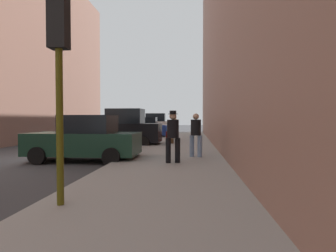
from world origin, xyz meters
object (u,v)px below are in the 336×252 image
at_px(pedestrian_with_fedora, 173,134).
at_px(parked_black_suv, 123,129).
at_px(rolling_suitcase, 169,136).
at_px(pedestrian_in_jeans, 196,133).
at_px(parked_dark_green_sedan, 85,139).
at_px(parked_blue_sedan, 144,128).
at_px(traffic_light, 59,54).
at_px(pedestrian_in_tan_coat, 175,127).
at_px(parked_white_van, 154,124).
at_px(duffel_bag, 171,141).
at_px(fire_hydrant, 154,137).

bearing_deg(pedestrian_with_fedora, parked_black_suv, 117.85).
bearing_deg(pedestrian_with_fedora, rolling_suitcase, 95.84).
bearing_deg(parked_black_suv, pedestrian_with_fedora, -62.15).
bearing_deg(pedestrian_in_jeans, pedestrian_with_fedora, -118.28).
distance_m(parked_dark_green_sedan, parked_black_suv, 5.64).
xyz_separation_m(parked_blue_sedan, traffic_light, (1.85, -17.89, 1.91)).
xyz_separation_m(pedestrian_in_tan_coat, pedestrian_in_jeans, (1.34, -7.75, 0.00)).
distance_m(pedestrian_with_fedora, pedestrian_in_jeans, 1.68).
bearing_deg(parked_black_suv, parked_white_van, 90.00).
height_order(parked_black_suv, traffic_light, traffic_light).
relative_size(traffic_light, pedestrian_in_jeans, 2.11).
bearing_deg(pedestrian_in_tan_coat, parked_blue_sedan, 125.56).
relative_size(parked_black_suv, traffic_light, 1.28).
bearing_deg(traffic_light, rolling_suitcase, 86.60).
relative_size(parked_dark_green_sedan, parked_white_van, 0.90).
height_order(pedestrian_with_fedora, rolling_suitcase, pedestrian_with_fedora).
distance_m(parked_blue_sedan, duffel_bag, 6.87).
distance_m(traffic_light, pedestrian_in_jeans, 6.69).
height_order(pedestrian_in_tan_coat, rolling_suitcase, pedestrian_in_tan_coat).
relative_size(parked_white_van, fire_hydrant, 6.63).
distance_m(pedestrian_in_jeans, rolling_suitcase, 7.20).
bearing_deg(parked_blue_sedan, parked_dark_green_sedan, -90.00).
bearing_deg(parked_white_van, pedestrian_with_fedora, -79.99).
xyz_separation_m(parked_white_van, traffic_light, (1.85, -24.30, 1.73)).
bearing_deg(parked_white_van, traffic_light, -85.64).
height_order(parked_black_suv, rolling_suitcase, parked_black_suv).
distance_m(parked_black_suv, duffel_bag, 2.99).
height_order(parked_white_van, pedestrian_with_fedora, parked_white_van).
xyz_separation_m(parked_black_suv, pedestrian_in_jeans, (4.29, -5.12, 0.07)).
xyz_separation_m(parked_black_suv, pedestrian_in_tan_coat, (2.95, 2.63, 0.07)).
relative_size(parked_black_suv, pedestrian_in_tan_coat, 2.70).
relative_size(traffic_light, rolling_suitcase, 3.46).
xyz_separation_m(traffic_light, pedestrian_with_fedora, (1.64, 4.53, -1.62)).
distance_m(parked_blue_sedan, traffic_light, 18.09).
bearing_deg(pedestrian_in_tan_coat, parked_white_van, 105.66).
bearing_deg(rolling_suitcase, traffic_light, -93.40).
relative_size(parked_dark_green_sedan, pedestrian_in_tan_coat, 2.46).
bearing_deg(pedestrian_with_fedora, fire_hydrant, 103.21).
bearing_deg(traffic_light, parked_dark_green_sedan, 108.64).
bearing_deg(fire_hydrant, duffel_bag, -2.82).
xyz_separation_m(pedestrian_in_tan_coat, pedestrian_with_fedora, (0.54, -9.24, 0.03)).
xyz_separation_m(rolling_suitcase, duffel_bag, (0.22, -1.33, -0.20)).
distance_m(parked_dark_green_sedan, pedestrian_in_jeans, 4.33).
bearing_deg(rolling_suitcase, duffel_bag, -80.54).
bearing_deg(pedestrian_in_tan_coat, duffel_bag, -92.88).
distance_m(parked_blue_sedan, fire_hydrant, 6.45).
bearing_deg(parked_black_suv, pedestrian_in_tan_coat, 41.72).
xyz_separation_m(traffic_light, pedestrian_in_jeans, (2.43, 6.01, -1.65)).
relative_size(parked_white_van, duffel_bag, 10.61).
bearing_deg(pedestrian_with_fedora, parked_white_van, 100.01).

